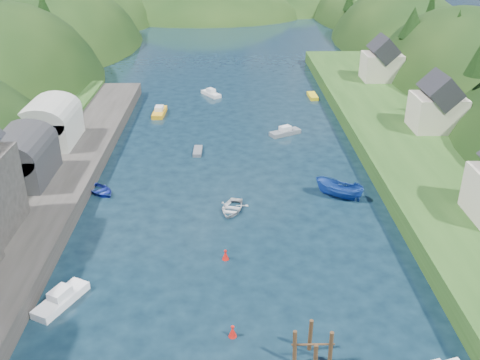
{
  "coord_description": "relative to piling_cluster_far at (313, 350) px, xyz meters",
  "views": [
    {
      "loc": [
        -1.16,
        -25.35,
        29.95
      ],
      "look_at": [
        0.0,
        28.0,
        4.0
      ],
      "focal_mm": 40.0,
      "sensor_mm": 36.0,
      "label": 1
    }
  ],
  "objects": [
    {
      "name": "ground",
      "position": [
        -4.89,
        45.36,
        -1.24
      ],
      "size": [
        600.0,
        600.0,
        0.0
      ],
      "primitive_type": "plane",
      "color": "black",
      "rests_on": "ground"
    },
    {
      "name": "hillside_left",
      "position": [
        -49.89,
        70.36,
        -9.27
      ],
      "size": [
        44.0,
        245.56,
        52.0
      ],
      "color": "black",
      "rests_on": "ground"
    },
    {
      "name": "hillside_right",
      "position": [
        40.11,
        70.36,
        -8.65
      ],
      "size": [
        36.0,
        245.56,
        48.0
      ],
      "color": "black",
      "rests_on": "ground"
    },
    {
      "name": "far_hills",
      "position": [
        -3.67,
        169.37,
        -12.04
      ],
      "size": [
        103.0,
        68.0,
        44.0
      ],
      "color": "black",
      "rests_on": "ground"
    },
    {
      "name": "hill_trees",
      "position": [
        -4.96,
        60.39,
        9.9
      ],
      "size": [
        91.91,
        146.92,
        12.45
      ],
      "color": "black",
      "rests_on": "ground"
    },
    {
      "name": "quay_left",
      "position": [
        -28.89,
        15.36,
        -0.24
      ],
      "size": [
        12.0,
        110.0,
        2.0
      ],
      "primitive_type": "cube",
      "color": "#2D2B28",
      "rests_on": "ground"
    },
    {
      "name": "boat_sheds",
      "position": [
        -30.89,
        34.36,
        4.04
      ],
      "size": [
        7.0,
        21.0,
        7.5
      ],
      "color": "#2D2D30",
      "rests_on": "quay_left"
    },
    {
      "name": "terrace_right",
      "position": [
        20.11,
        35.36,
        -0.04
      ],
      "size": [
        16.0,
        120.0,
        2.4
      ],
      "primitive_type": "cube",
      "color": "#234719",
      "rests_on": "ground"
    },
    {
      "name": "right_bank_cottages",
      "position": [
        23.11,
        43.7,
        4.61
      ],
      "size": [
        9.0,
        59.24,
        8.41
      ],
      "color": "beige",
      "rests_on": "terrace_right"
    },
    {
      "name": "piling_cluster_far",
      "position": [
        0.0,
        0.0,
        0.0
      ],
      "size": [
        3.21,
        3.0,
        3.61
      ],
      "color": "#382314",
      "rests_on": "ground"
    },
    {
      "name": "channel_buoy_near",
      "position": [
        -5.92,
        2.98,
        -0.76
      ],
      "size": [
        0.7,
        0.7,
        1.1
      ],
      "color": "#B4140E",
      "rests_on": "ground"
    },
    {
      "name": "channel_buoy_far",
      "position": [
        -6.52,
        13.81,
        -0.76
      ],
      "size": [
        0.7,
        0.7,
        1.1
      ],
      "color": "#B4140E",
      "rests_on": "ground"
    },
    {
      "name": "moored_boats",
      "position": [
        -7.2,
        15.7,
        -0.56
      ],
      "size": [
        35.78,
        88.09,
        2.36
      ],
      "color": "#1C449D",
      "rests_on": "ground"
    }
  ]
}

